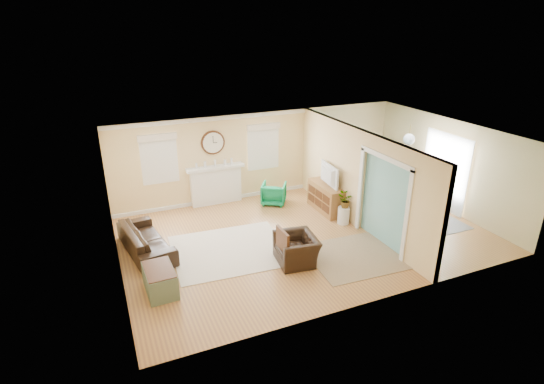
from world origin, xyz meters
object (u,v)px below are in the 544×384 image
Objects in this scene: eames_chair at (296,249)px; sofa at (146,240)px; green_chair at (274,193)px; credenza at (325,198)px; dining_table at (399,203)px.

sofa is at bearing -113.40° from eames_chair.
green_chair reaches higher than sofa.
credenza is (2.00, 2.17, 0.08)m from eames_chair.
eames_chair is at bearing -129.44° from sofa.
green_chair is at bearing 137.11° from credenza.
sofa is 1.10× the size of dining_table.
green_chair is (0.85, 3.24, -0.00)m from eames_chair.
sofa is 2.18× the size of eames_chair.
sofa is at bearing -175.79° from credenza.
credenza is at bearing 57.64° from dining_table.
eames_chair is 3.35m from green_chair.
credenza is at bearing 144.32° from eames_chair.
credenza is at bearing 169.68° from green_chair.
credenza is (5.06, 0.37, 0.09)m from sofa.
dining_table is at bearing -104.41° from sofa.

